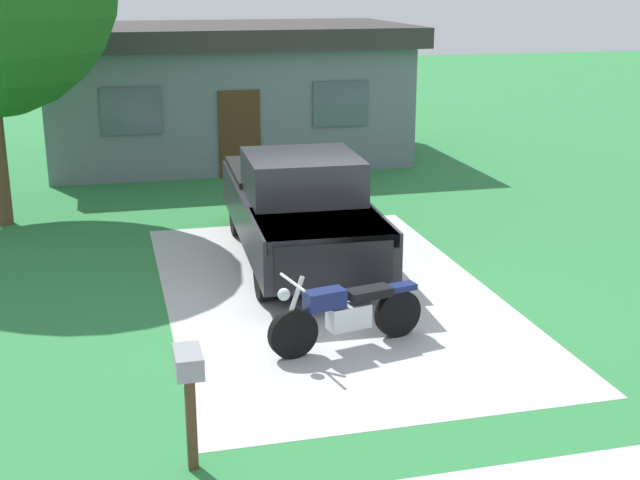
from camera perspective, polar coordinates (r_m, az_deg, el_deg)
ground_plane at (r=13.21m, az=0.64°, el=-3.62°), size 80.00×80.00×0.00m
driveway_pad at (r=13.21m, az=0.64°, el=-3.61°), size 4.95×8.30×0.01m
motorcycle at (r=11.22m, az=1.73°, el=-4.88°), size 2.19×0.82×1.09m
pickup_truck at (r=14.64m, az=-1.50°, el=2.36°), size 2.22×5.70×1.90m
mailbox at (r=8.42m, az=-8.68°, el=-9.05°), size 0.26×0.48×1.26m
neighbor_house at (r=23.30m, az=-6.38°, el=9.82°), size 9.60×5.60×3.50m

